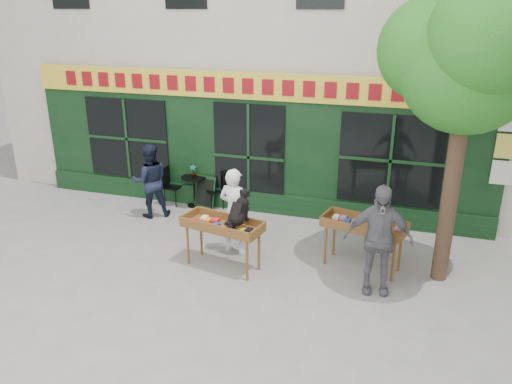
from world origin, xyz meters
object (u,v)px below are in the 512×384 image
Objects in this scene: man_right at (378,239)px; man_left at (150,181)px; bistro_table at (194,185)px; book_cart_right at (364,228)px; woman at (234,211)px; book_cart_center at (222,227)px; dog at (239,207)px.

man_right is 5.59m from man_left.
book_cart_right is at bearing -24.27° from bistro_table.
woman is at bearing -164.71° from book_cart_right.
woman reaches higher than book_cart_center.
book_cart_right reaches higher than bistro_table.
woman is (-0.35, 0.70, -0.41)m from dog.
man_left reaches higher than dog.
book_cart_center is at bearing 101.62° from woman.
bistro_table is at bearing 139.54° from dog.
bistro_table is at bearing 142.52° from man_right.
woman is at bearing 101.62° from book_cart_center.
man_left is at bearing 153.82° from man_right.
bistro_table is at bearing -161.98° from man_left.
dog is 2.47m from man_right.
man_left reaches higher than book_cart_center.
book_cart_center is 2.81m from man_right.
book_cart_right is (2.50, 0.11, -0.06)m from woman.
man_left is (-5.29, 1.82, -0.10)m from man_right.
bistro_table is (-2.13, 2.74, -0.75)m from dog.
man_left is (-2.83, 1.88, -0.42)m from dog.
bistro_table is at bearing 168.58° from book_cart_right.
dog is 3.55m from bistro_table.
man_left is (-2.48, 1.18, -0.01)m from woman.
man_right reaches higher than man_left.
woman reaches higher than man_left.
book_cart_center and book_cart_right have the same top height.
man_right is at bearing 12.94° from dog.
dog is 0.34× the size of man_left.
woman reaches higher than dog.
man_right is 1.12× the size of man_left.
man_right reaches higher than book_cart_right.
book_cart_right is (2.15, 0.81, -0.47)m from dog.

